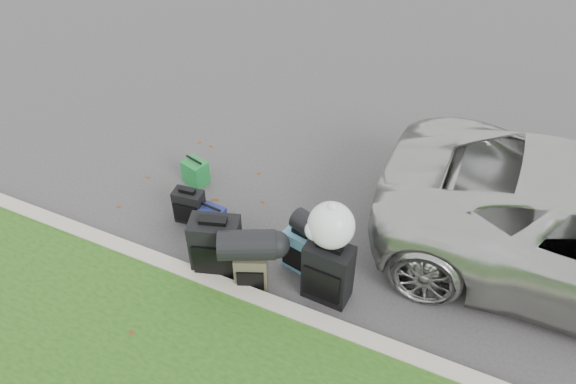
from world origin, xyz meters
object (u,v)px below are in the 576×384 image
at_px(suitcase_small_black, 190,206).
at_px(suitcase_large_black_left, 216,247).
at_px(suitcase_teal, 300,250).
at_px(suitcase_olive, 251,271).
at_px(tote_navy, 212,219).
at_px(suitcase_large_black_right, 328,272).
at_px(tote_green, 196,172).

relative_size(suitcase_small_black, suitcase_large_black_left, 0.59).
bearing_deg(suitcase_teal, suitcase_small_black, -173.41).
relative_size(suitcase_olive, tote_navy, 1.57).
relative_size(suitcase_teal, suitcase_large_black_right, 0.71).
bearing_deg(tote_green, suitcase_large_black_right, -9.53).
xyz_separation_m(suitcase_olive, suitcase_teal, (0.36, 0.47, 0.02)).
relative_size(suitcase_large_black_left, suitcase_large_black_right, 1.04).
bearing_deg(suitcase_teal, tote_green, 168.67).
bearing_deg(suitcase_large_black_right, suitcase_teal, 151.51).
bearing_deg(suitcase_large_black_left, suitcase_small_black, 123.47).
height_order(suitcase_olive, tote_green, suitcase_olive).
bearing_deg(suitcase_large_black_left, suitcase_large_black_right, -9.03).
distance_m(suitcase_teal, tote_navy, 1.20).
bearing_deg(suitcase_small_black, suitcase_large_black_left, -45.69).
height_order(suitcase_small_black, suitcase_large_black_left, suitcase_large_black_left).
bearing_deg(tote_navy, suitcase_olive, -30.19).
distance_m(suitcase_small_black, suitcase_large_black_left, 0.93).
distance_m(suitcase_large_black_left, suitcase_large_black_right, 1.22).
bearing_deg(suitcase_large_black_right, suitcase_olive, -161.57).
xyz_separation_m(suitcase_small_black, suitcase_large_black_right, (1.92, -0.37, 0.14)).
height_order(suitcase_large_black_left, tote_green, suitcase_large_black_left).
height_order(suitcase_small_black, suitcase_olive, suitcase_olive).
bearing_deg(suitcase_large_black_right, tote_green, 158.04).
height_order(suitcase_large_black_right, tote_navy, suitcase_large_black_right).
height_order(suitcase_small_black, suitcase_teal, suitcase_teal).
bearing_deg(tote_navy, suitcase_teal, -0.41).
xyz_separation_m(suitcase_large_black_right, tote_navy, (-1.60, 0.36, -0.21)).
distance_m(suitcase_olive, tote_navy, 1.02).
xyz_separation_m(suitcase_small_black, suitcase_large_black_left, (0.72, -0.57, 0.15)).
relative_size(suitcase_olive, suitcase_large_black_right, 0.66).
xyz_separation_m(suitcase_large_black_left, tote_navy, (-0.40, 0.56, -0.22)).
bearing_deg(tote_green, suitcase_teal, -7.92).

